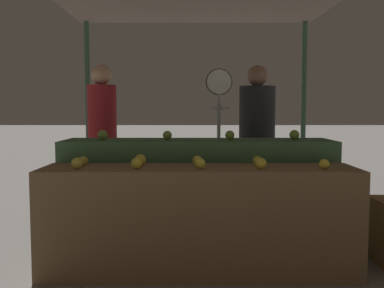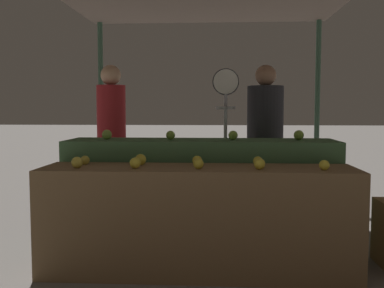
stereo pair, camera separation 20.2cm
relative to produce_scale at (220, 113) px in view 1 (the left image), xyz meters
name	(u,v)px [view 1 (the left image)]	position (x,y,z in m)	size (l,w,h in m)	color
ground_plane	(200,272)	(-0.22, -1.29, -1.19)	(60.00, 60.00, 0.00)	slate
display_counter_front	(200,220)	(-0.22, -1.29, -0.79)	(2.34, 0.55, 0.80)	olive
display_counter_back	(199,194)	(-0.22, -0.69, -0.71)	(2.34, 0.55, 0.96)	#4C7A4C
apple_front_0	(78,163)	(-1.11, -1.40, -0.35)	(0.08, 0.08, 0.08)	gold
apple_front_1	(138,163)	(-0.68, -1.40, -0.35)	(0.08, 0.08, 0.08)	gold
apple_front_2	(201,164)	(-0.22, -1.39, -0.35)	(0.08, 0.08, 0.08)	gold
apple_front_3	(262,163)	(0.22, -1.40, -0.35)	(0.08, 0.08, 0.08)	gold
apple_front_4	(326,164)	(0.68, -1.41, -0.35)	(0.07, 0.07, 0.07)	gold
apple_front_5	(85,161)	(-1.11, -1.19, -0.36)	(0.07, 0.07, 0.07)	gold
apple_front_6	(142,160)	(-0.67, -1.19, -0.35)	(0.09, 0.09, 0.09)	gold
apple_front_7	(199,160)	(-0.24, -1.18, -0.35)	(0.08, 0.08, 0.08)	gold
apple_front_8	(259,161)	(0.23, -1.19, -0.35)	(0.07, 0.07, 0.07)	gold
apple_back_0	(104,135)	(-1.06, -0.70, -0.18)	(0.09, 0.09, 0.09)	#8EB247
apple_back_1	(169,135)	(-0.49, -0.70, -0.19)	(0.08, 0.08, 0.08)	#84AD3D
apple_back_2	(231,135)	(0.06, -0.69, -0.19)	(0.08, 0.08, 0.08)	#84AD3D
apple_back_3	(296,135)	(0.62, -0.69, -0.18)	(0.09, 0.09, 0.09)	#84AD3D
produce_scale	(220,113)	(0.00, 0.00, 0.00)	(0.27, 0.20, 1.64)	#99999E
person_vendor_at_scale	(258,133)	(0.43, 0.25, -0.22)	(0.51, 0.51, 1.70)	#2D2D38
person_customer_left	(104,129)	(-1.28, 0.40, -0.18)	(0.34, 0.34, 1.72)	#2D2D38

